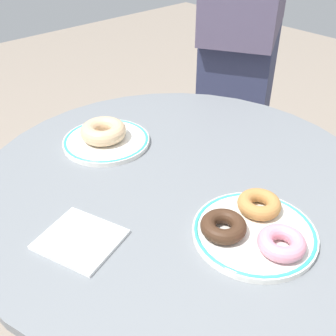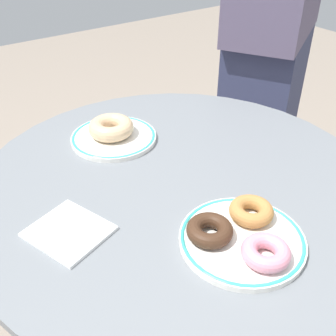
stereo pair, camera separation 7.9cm
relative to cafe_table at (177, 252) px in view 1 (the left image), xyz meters
The scene contains 9 objects.
cafe_table is the anchor object (origin of this frame).
plate_left 0.29m from the cafe_table, behind, with size 0.19×0.19×0.01m.
plate_right 0.29m from the cafe_table, ahead, with size 0.20×0.20×0.01m.
donut_glazed 0.31m from the cafe_table, behind, with size 0.10×0.10×0.03m, color #E0B789.
donut_pink_frosted 0.34m from the cafe_table, ahead, with size 0.07×0.07×0.02m, color pink.
donut_old_fashioned 0.28m from the cafe_table, ahead, with size 0.07×0.07×0.02m, color #BC7F42.
donut_chocolate 0.29m from the cafe_table, 19.95° to the right, with size 0.07×0.07×0.02m, color #422819.
paper_napkin 0.31m from the cafe_table, 85.21° to the right, with size 0.12×0.11×0.01m, color white.
person_figure 0.80m from the cafe_table, 119.77° to the left, with size 0.41×0.49×1.66m.
Camera 1 is at (0.45, -0.44, 1.23)m, focal length 43.46 mm.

